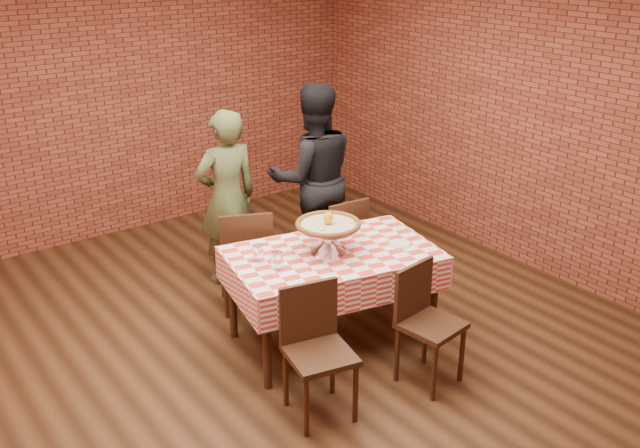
# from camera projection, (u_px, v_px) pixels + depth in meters

# --- Properties ---
(ground) EXTENTS (6.00, 6.00, 0.00)m
(ground) POSITION_uv_depth(u_px,v_px,m) (282.00, 354.00, 5.37)
(ground) COLOR black
(ground) RESTS_ON ground
(back_wall) EXTENTS (5.50, 0.00, 5.50)m
(back_wall) POSITION_uv_depth(u_px,v_px,m) (112.00, 95.00, 7.04)
(back_wall) COLOR maroon
(back_wall) RESTS_ON ground
(table) EXTENTS (1.66, 1.19, 0.75)m
(table) POSITION_uv_depth(u_px,v_px,m) (332.00, 298.00, 5.40)
(table) COLOR #392012
(table) RESTS_ON ground
(tablecloth) EXTENTS (1.70, 1.23, 0.26)m
(tablecloth) POSITION_uv_depth(u_px,v_px,m) (332.00, 268.00, 5.30)
(tablecloth) COLOR red
(tablecloth) RESTS_ON table
(pizza_stand) EXTENTS (0.54, 0.54, 0.21)m
(pizza_stand) POSITION_uv_depth(u_px,v_px,m) (328.00, 239.00, 5.22)
(pizza_stand) COLOR silver
(pizza_stand) RESTS_ON tablecloth
(pizza) EXTENTS (0.55, 0.55, 0.03)m
(pizza) POSITION_uv_depth(u_px,v_px,m) (328.00, 225.00, 5.17)
(pizza) COLOR beige
(pizza) RESTS_ON pizza_stand
(lemon) EXTENTS (0.08, 0.08, 0.10)m
(lemon) POSITION_uv_depth(u_px,v_px,m) (328.00, 218.00, 5.15)
(lemon) COLOR gold
(lemon) RESTS_ON pizza
(water_glass_left) EXTENTS (0.09, 0.09, 0.13)m
(water_glass_left) POSITION_uv_depth(u_px,v_px,m) (277.00, 260.00, 4.98)
(water_glass_left) COLOR white
(water_glass_left) RESTS_ON tablecloth
(water_glass_right) EXTENTS (0.09, 0.09, 0.13)m
(water_glass_right) POSITION_uv_depth(u_px,v_px,m) (258.00, 253.00, 5.09)
(water_glass_right) COLOR white
(water_glass_right) RESTS_ON tablecloth
(side_plate) EXTENTS (0.20, 0.20, 0.01)m
(side_plate) POSITION_uv_depth(u_px,v_px,m) (400.00, 244.00, 5.37)
(side_plate) COLOR white
(side_plate) RESTS_ON tablecloth
(sweetener_packet_a) EXTENTS (0.05, 0.04, 0.00)m
(sweetener_packet_a) POSITION_uv_depth(u_px,v_px,m) (404.00, 247.00, 5.34)
(sweetener_packet_a) COLOR white
(sweetener_packet_a) RESTS_ON tablecloth
(sweetener_packet_b) EXTENTS (0.06, 0.06, 0.00)m
(sweetener_packet_b) POSITION_uv_depth(u_px,v_px,m) (417.00, 245.00, 5.37)
(sweetener_packet_b) COLOR white
(sweetener_packet_b) RESTS_ON tablecloth
(condiment_caddy) EXTENTS (0.11, 0.10, 0.14)m
(condiment_caddy) POSITION_uv_depth(u_px,v_px,m) (327.00, 227.00, 5.52)
(condiment_caddy) COLOR silver
(condiment_caddy) RESTS_ON tablecloth
(chair_near_left) EXTENTS (0.48, 0.48, 0.88)m
(chair_near_left) POSITION_uv_depth(u_px,v_px,m) (320.00, 356.00, 4.54)
(chair_near_left) COLOR #392012
(chair_near_left) RESTS_ON ground
(chair_near_right) EXTENTS (0.43, 0.43, 0.86)m
(chair_near_right) POSITION_uv_depth(u_px,v_px,m) (431.00, 328.00, 4.88)
(chair_near_right) COLOR #392012
(chair_near_right) RESTS_ON ground
(chair_far_left) EXTENTS (0.56, 0.56, 0.91)m
(chair_far_left) POSITION_uv_depth(u_px,v_px,m) (245.00, 257.00, 5.89)
(chair_far_left) COLOR #392012
(chair_far_left) RESTS_ON ground
(chair_far_right) EXTENTS (0.42, 0.42, 0.87)m
(chair_far_right) POSITION_uv_depth(u_px,v_px,m) (337.00, 243.00, 6.20)
(chair_far_right) COLOR #392012
(chair_far_right) RESTS_ON ground
(diner_olive) EXTENTS (0.61, 0.43, 1.58)m
(diner_olive) POSITION_uv_depth(u_px,v_px,m) (227.00, 198.00, 6.23)
(diner_olive) COLOR #4C532F
(diner_olive) RESTS_ON ground
(diner_black) EXTENTS (1.03, 0.92, 1.74)m
(diner_black) POSITION_uv_depth(u_px,v_px,m) (313.00, 178.00, 6.48)
(diner_black) COLOR black
(diner_black) RESTS_ON ground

